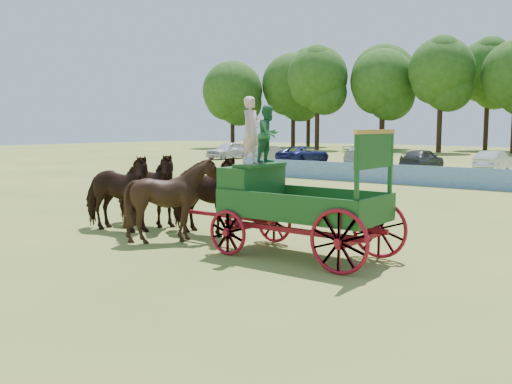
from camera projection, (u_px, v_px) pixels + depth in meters
name	position (u px, v px, depth m)	size (l,w,h in m)	color
ground	(230.00, 251.00, 14.04)	(160.00, 160.00, 0.00)	#A4994A
horse_lead_left	(116.00, 193.00, 16.56)	(1.23, 2.69, 2.27)	black
horse_lead_right	(144.00, 190.00, 17.43)	(1.23, 2.69, 2.27)	black
horse_wheel_left	(174.00, 199.00, 15.12)	(1.84, 2.07, 2.28)	black
horse_wheel_right	(202.00, 195.00, 15.99)	(1.23, 2.69, 2.27)	black
farm_dray	(278.00, 187.00, 13.72)	(6.00, 2.00, 3.77)	maroon
sponsor_banner	(443.00, 177.00, 28.80)	(26.00, 0.08, 1.05)	#1C4E97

